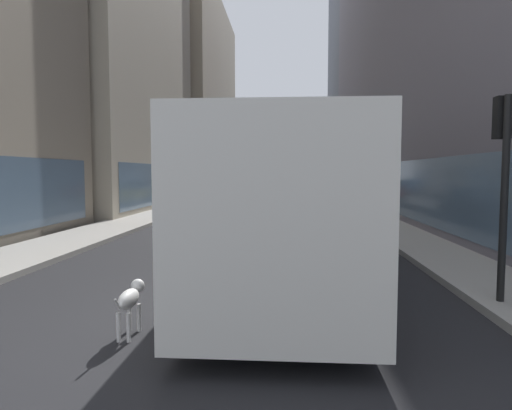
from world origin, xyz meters
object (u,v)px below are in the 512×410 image
transit_bus (281,195)px  car_silver_sedan (265,186)px  traffic_light_near (503,164)px  car_blue_hatchback (286,187)px  car_black_suv (318,204)px  box_truck (245,179)px  dalmatian_dog (130,299)px  car_yellow_taxi (229,193)px  car_red_coupe (304,189)px

transit_bus → car_silver_sedan: 38.74m
traffic_light_near → car_silver_sedan: bearing=98.4°
car_blue_hatchback → traffic_light_near: bearing=-84.3°
car_silver_sedan → transit_bus: bearing=-86.4°
car_black_suv → transit_bus: bearing=-98.5°
box_truck → transit_bus: bearing=-82.9°
car_silver_sedan → dalmatian_dog: 42.99m
box_truck → traffic_light_near: size_ratio=2.21×
car_silver_sedan → car_yellow_taxi: size_ratio=0.92×
car_red_coupe → traffic_light_near: size_ratio=1.40×
car_red_coupe → car_yellow_taxi: 9.75m
car_yellow_taxi → car_red_coupe: bearing=55.0°
car_silver_sedan → dalmatian_dog: bearing=-89.5°
dalmatian_dog → traffic_light_near: bearing=15.8°
car_blue_hatchback → dalmatian_dog: size_ratio=4.15×
car_blue_hatchback → box_truck: box_truck is taller
box_truck → dalmatian_dog: 36.61m
car_yellow_taxi → car_black_suv: same height
car_silver_sedan → car_black_suv: 28.20m
transit_bus → car_silver_sedan: size_ratio=2.86×
car_black_suv → box_truck: 22.20m
car_red_coupe → car_black_suv: 18.20m
car_red_coupe → car_blue_hatchback: size_ratio=1.20×
box_truck → traffic_light_near: 35.76m
car_silver_sedan → car_black_suv: bearing=-81.8°
car_silver_sedan → box_truck: box_truck is taller
car_silver_sedan → car_blue_hatchback: size_ratio=1.01×
transit_bus → traffic_light_near: 4.63m
car_silver_sedan → box_truck: bearing=-103.9°
car_yellow_taxi → traffic_light_near: size_ratio=1.29×
car_silver_sedan → dalmatian_dog: size_ratio=4.19×
car_red_coupe → car_yellow_taxi: size_ratio=1.09×
dalmatian_dog → box_truck: bearing=93.0°
dalmatian_dog → traffic_light_near: (5.76, 1.63, 1.92)m
box_truck → car_silver_sedan: bearing=76.1°
car_black_suv → box_truck: bearing=104.6°
car_blue_hatchback → box_truck: 4.75m
car_blue_hatchback → box_truck: bearing=-148.8°
transit_bus → car_blue_hatchback: bearing=90.0°
car_red_coupe → car_silver_sedan: (-4.00, 9.72, -0.00)m
transit_bus → car_yellow_taxi: (-4.00, 20.96, -0.95)m
car_yellow_taxi → box_truck: box_truck is taller
car_silver_sedan → car_black_suv: size_ratio=0.95×
transit_bus → car_silver_sedan: (-2.40, 38.65, -0.96)m
traffic_light_near → car_black_suv: bearing=98.9°
car_silver_sedan → car_yellow_taxi: bearing=-95.2°
transit_bus → dalmatian_dog: bearing=-115.4°
car_silver_sedan → traffic_light_near: 41.84m
car_blue_hatchback → car_yellow_taxi: bearing=-106.3°
car_blue_hatchback → car_black_suv: 23.95m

